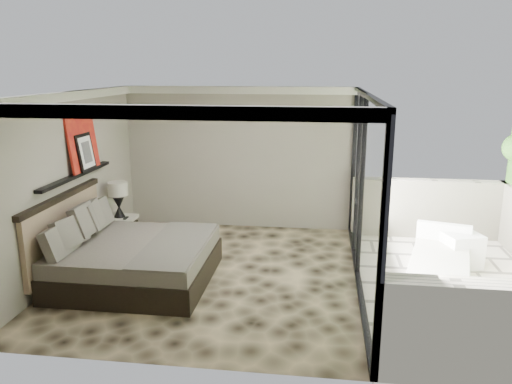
# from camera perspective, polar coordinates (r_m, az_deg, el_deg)

# --- Properties ---
(floor) EXTENTS (5.00, 5.00, 0.00)m
(floor) POSITION_cam_1_polar(r_m,az_deg,el_deg) (7.96, -4.97, -9.31)
(floor) COLOR black
(floor) RESTS_ON ground
(ceiling) EXTENTS (4.50, 5.00, 0.02)m
(ceiling) POSITION_cam_1_polar(r_m,az_deg,el_deg) (7.32, -5.44, 11.16)
(ceiling) COLOR silver
(ceiling) RESTS_ON back_wall
(back_wall) EXTENTS (4.50, 0.02, 2.80)m
(back_wall) POSITION_cam_1_polar(r_m,az_deg,el_deg) (9.91, -2.03, 3.87)
(back_wall) COLOR gray
(back_wall) RESTS_ON floor
(left_wall) EXTENTS (0.02, 5.00, 2.80)m
(left_wall) POSITION_cam_1_polar(r_m,az_deg,el_deg) (8.30, -20.45, 0.98)
(left_wall) COLOR gray
(left_wall) RESTS_ON floor
(glass_wall) EXTENTS (0.08, 5.00, 2.80)m
(glass_wall) POSITION_cam_1_polar(r_m,az_deg,el_deg) (7.36, 12.15, -0.02)
(glass_wall) COLOR white
(glass_wall) RESTS_ON floor
(terrace_slab) EXTENTS (3.00, 5.00, 0.12)m
(terrace_slab) POSITION_cam_1_polar(r_m,az_deg,el_deg) (8.10, 22.42, -10.45)
(terrace_slab) COLOR beige
(terrace_slab) RESTS_ON ground
(picture_ledge) EXTENTS (0.12, 2.20, 0.05)m
(picture_ledge) POSITION_cam_1_polar(r_m,az_deg,el_deg) (8.34, -19.83, 1.79)
(picture_ledge) COLOR black
(picture_ledge) RESTS_ON left_wall
(bed) EXTENTS (2.26, 2.18, 1.25)m
(bed) POSITION_cam_1_polar(r_m,az_deg,el_deg) (7.83, -14.26, -7.25)
(bed) COLOR black
(bed) RESTS_ON floor
(nightstand) EXTENTS (0.61, 0.61, 0.47)m
(nightstand) POSITION_cam_1_polar(r_m,az_deg,el_deg) (9.45, -14.94, -4.41)
(nightstand) COLOR black
(nightstand) RESTS_ON floor
(table_lamp) EXTENTS (0.35, 0.35, 0.65)m
(table_lamp) POSITION_cam_1_polar(r_m,az_deg,el_deg) (9.27, -15.47, -0.31)
(table_lamp) COLOR black
(table_lamp) RESTS_ON nightstand
(abstract_canvas) EXTENTS (0.13, 0.90, 0.90)m
(abstract_canvas) POSITION_cam_1_polar(r_m,az_deg,el_deg) (8.55, -19.22, 5.36)
(abstract_canvas) COLOR #B41C0F
(abstract_canvas) RESTS_ON picture_ledge
(framed_print) EXTENTS (0.11, 0.50, 0.60)m
(framed_print) POSITION_cam_1_polar(r_m,az_deg,el_deg) (8.51, -18.91, 4.33)
(framed_print) COLOR black
(framed_print) RESTS_ON picture_ledge
(ottoman) EXTENTS (0.71, 0.71, 0.56)m
(ottoman) POSITION_cam_1_polar(r_m,az_deg,el_deg) (8.80, 22.26, -6.09)
(ottoman) COLOR silver
(ottoman) RESTS_ON terrace_slab
(lounger) EXTENTS (1.27, 1.87, 0.67)m
(lounger) POSITION_cam_1_polar(r_m,az_deg,el_deg) (8.19, 20.25, -7.93)
(lounger) COLOR white
(lounger) RESTS_ON terrace_slab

